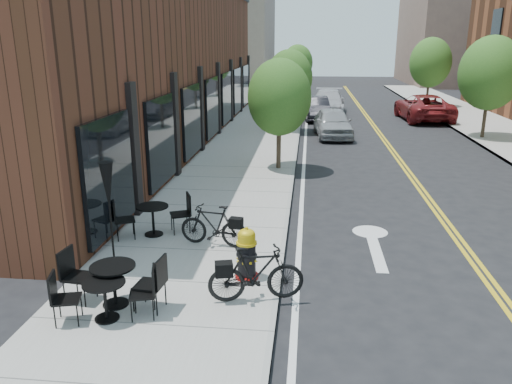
{
  "coord_description": "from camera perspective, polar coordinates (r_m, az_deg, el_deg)",
  "views": [
    {
      "loc": [
        0.43,
        -8.29,
        4.45
      ],
      "look_at": [
        -0.77,
        3.04,
        1.0
      ],
      "focal_mm": 35.0,
      "sensor_mm": 36.0,
      "label": 1
    }
  ],
  "objects": [
    {
      "name": "tree_near_c",
      "position": [
        33.36,
        4.4,
        13.5
      ],
      "size": [
        2.1,
        2.1,
        3.67
      ],
      "color": "#382B1E",
      "rests_on": "sidewalk_near"
    },
    {
      "name": "parked_car_c",
      "position": [
        32.68,
        8.2,
        10.16
      ],
      "size": [
        2.42,
        5.25,
        1.49
      ],
      "primitive_type": "imported",
      "rotation": [
        0.0,
        0.0,
        -0.07
      ],
      "color": "#B8B7BC",
      "rests_on": "ground"
    },
    {
      "name": "tree_near_b",
      "position": [
        25.37,
        3.81,
        12.89
      ],
      "size": [
        2.3,
        2.3,
        3.98
      ],
      "color": "#382B1E",
      "rests_on": "sidewalk_near"
    },
    {
      "name": "tree_near_a",
      "position": [
        17.42,
        2.68,
        10.75
      ],
      "size": [
        2.2,
        2.2,
        3.81
      ],
      "color": "#382B1E",
      "rests_on": "sidewalk_near"
    },
    {
      "name": "bistro_set_c",
      "position": [
        11.77,
        -11.71,
        -2.7
      ],
      "size": [
        1.73,
        1.09,
        0.92
      ],
      "rotation": [
        0.0,
        0.0,
        0.42
      ],
      "color": "black",
      "rests_on": "sidewalk_near"
    },
    {
      "name": "bg_building_right",
      "position": [
        60.36,
        22.04,
        17.16
      ],
      "size": [
        10.0,
        16.0,
        12.0
      ],
      "primitive_type": "cube",
      "color": "brown",
      "rests_on": "ground"
    },
    {
      "name": "tree_far_c",
      "position": [
        37.23,
        19.31,
        13.79
      ],
      "size": [
        2.8,
        2.8,
        4.62
      ],
      "color": "#382B1E",
      "rests_on": "sidewalk_far"
    },
    {
      "name": "tree_near_d",
      "position": [
        41.34,
        4.78,
        14.49
      ],
      "size": [
        2.4,
        2.4,
        4.11
      ],
      "color": "#382B1E",
      "rests_on": "sidewalk_near"
    },
    {
      "name": "ground",
      "position": [
        9.42,
        2.77,
        -11.36
      ],
      "size": [
        120.0,
        120.0,
        0.0
      ],
      "primitive_type": "plane",
      "color": "black",
      "rests_on": "ground"
    },
    {
      "name": "sidewalk_near",
      "position": [
        18.97,
        -1.47,
        3.46
      ],
      "size": [
        4.0,
        70.0,
        0.12
      ],
      "primitive_type": "cube",
      "color": "#9E9B93",
      "rests_on": "ground"
    },
    {
      "name": "parked_car_far",
      "position": [
        31.1,
        18.57,
        9.17
      ],
      "size": [
        2.81,
        5.59,
        1.52
      ],
      "primitive_type": "imported",
      "rotation": [
        0.0,
        0.0,
        3.2
      ],
      "color": "maroon",
      "rests_on": "ground"
    },
    {
      "name": "bicycle_left",
      "position": [
        10.97,
        -4.85,
        -3.82
      ],
      "size": [
        1.61,
        0.72,
        0.94
      ],
      "primitive_type": "imported",
      "rotation": [
        0.0,
        0.0,
        -1.75
      ],
      "color": "black",
      "rests_on": "sidewalk_near"
    },
    {
      "name": "bg_building_left",
      "position": [
        56.92,
        -2.57,
        17.38
      ],
      "size": [
        8.0,
        14.0,
        10.0
      ],
      "primitive_type": "cube",
      "color": "#726656",
      "rests_on": "ground"
    },
    {
      "name": "fire_hydrant",
      "position": [
        9.47,
        -1.08,
        -7.1
      ],
      "size": [
        0.53,
        0.53,
        1.03
      ],
      "rotation": [
        0.0,
        0.0,
        -0.22
      ],
      "color": "maroon",
      "rests_on": "sidewalk_near"
    },
    {
      "name": "patio_umbrella",
      "position": [
        9.75,
        -16.51,
        -0.27
      ],
      "size": [
        0.36,
        0.36,
        2.2
      ],
      "color": "black",
      "rests_on": "sidewalk_near"
    },
    {
      "name": "parked_car_a",
      "position": [
        24.55,
        8.77,
        7.84
      ],
      "size": [
        1.96,
        4.16,
        1.38
      ],
      "primitive_type": "imported",
      "rotation": [
        0.0,
        0.0,
        0.08
      ],
      "color": "#999CA0",
      "rests_on": "ground"
    },
    {
      "name": "tree_far_b",
      "position": [
        25.67,
        25.22,
        12.18
      ],
      "size": [
        2.8,
        2.8,
        4.62
      ],
      "color": "#382B1E",
      "rests_on": "sidewalk_far"
    },
    {
      "name": "parked_car_b",
      "position": [
        30.07,
        6.81,
        9.51
      ],
      "size": [
        1.92,
        4.21,
        1.34
      ],
      "primitive_type": "imported",
      "rotation": [
        0.0,
        0.0,
        0.13
      ],
      "color": "black",
      "rests_on": "ground"
    },
    {
      "name": "building_near",
      "position": [
        23.36,
        -11.56,
        14.19
      ],
      "size": [
        5.0,
        28.0,
        7.0
      ],
      "primitive_type": "cube",
      "color": "#432415",
      "rests_on": "ground"
    },
    {
      "name": "bistro_set_b",
      "position": [
        8.88,
        -15.95,
        -9.57
      ],
      "size": [
        1.79,
        0.84,
        0.95
      ],
      "rotation": [
        0.0,
        0.0,
        -0.11
      ],
      "color": "black",
      "rests_on": "sidewalk_near"
    },
    {
      "name": "bicycle_right",
      "position": [
        8.68,
        0.02,
        -9.32
      ],
      "size": [
        1.74,
        0.85,
        1.01
      ],
      "primitive_type": "imported",
      "rotation": [
        0.0,
        0.0,
        1.81
      ],
      "color": "black",
      "rests_on": "sidewalk_near"
    },
    {
      "name": "bistro_set_a",
      "position": [
        8.51,
        -16.89,
        -11.21
      ],
      "size": [
        1.63,
        0.84,
        0.86
      ],
      "rotation": [
        0.0,
        0.0,
        0.26
      ],
      "color": "black",
      "rests_on": "sidewalk_near"
    }
  ]
}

